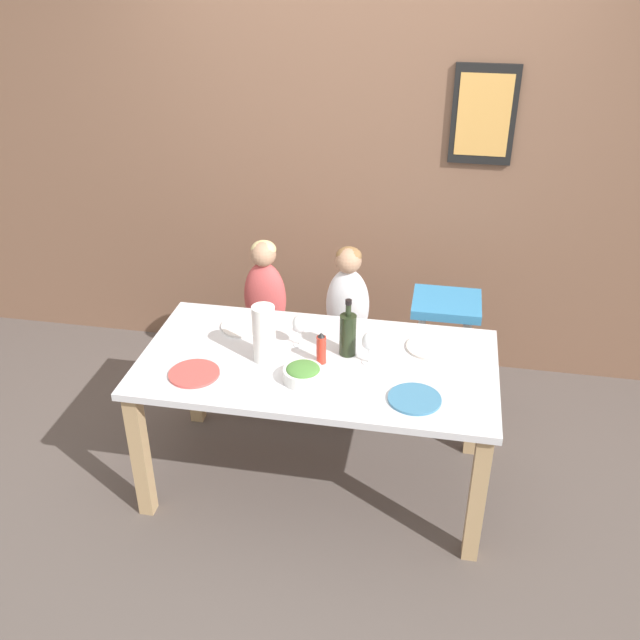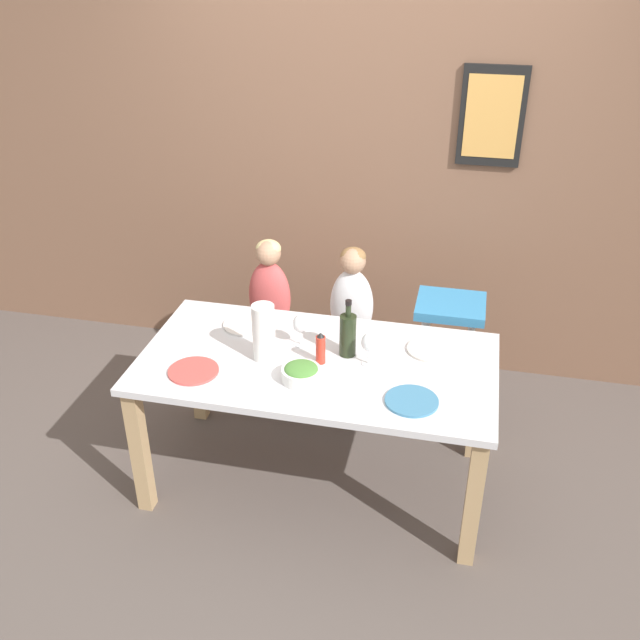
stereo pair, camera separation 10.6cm
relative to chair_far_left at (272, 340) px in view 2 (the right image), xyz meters
The scene contains 18 objects.
ground_plane 0.89m from the chair_far_left, 57.75° to the right, with size 14.00×14.00×0.00m, color #564C47.
wall_back 1.22m from the chair_far_left, 54.27° to the left, with size 10.00×0.09×2.70m.
dining_table 0.84m from the chair_far_left, 57.75° to the right, with size 1.66×0.86×0.73m.
chair_far_left is the anchor object (origin of this frame).
chair_far_center 0.47m from the chair_far_left, ahead, with size 0.43×0.38×0.44m.
chair_right_highchair 1.03m from the chair_far_left, ahead, with size 0.36×0.32×0.75m.
person_child_left 0.35m from the chair_far_left, 90.00° to the left, with size 0.24×0.15×0.56m.
person_child_center 0.59m from the chair_far_left, ahead, with size 0.24×0.15×0.56m.
wine_bottle 0.94m from the chair_far_left, 46.93° to the right, with size 0.08×0.08×0.29m.
paper_towel_roll 0.89m from the chair_far_left, 75.43° to the right, with size 0.11×0.11×0.28m.
wine_glass_near 1.05m from the chair_far_left, 44.65° to the right, with size 0.07×0.07×0.16m.
wine_glass_far 0.80m from the chair_far_left, 60.45° to the right, with size 0.07×0.07×0.16m.
salad_bowl_large 1.02m from the chair_far_left, 65.10° to the right, with size 0.18×0.18×0.08m.
dinner_plate_front_left 0.97m from the chair_far_left, 96.21° to the right, with size 0.23×0.23×0.01m.
dinner_plate_back_left 0.57m from the chair_far_left, 89.20° to the right, with size 0.23×0.23×0.01m.
dinner_plate_back_right 1.11m from the chair_far_left, 26.90° to the right, with size 0.23×0.23×0.01m.
dinner_plate_front_right 1.33m from the chair_far_left, 45.49° to the right, with size 0.23×0.23×0.01m.
condiment_bottle_hot_sauce 0.93m from the chair_far_left, 57.11° to the right, with size 0.04×0.04×0.16m.
Camera 2 is at (0.63, -2.73, 2.54)m, focal length 40.00 mm.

